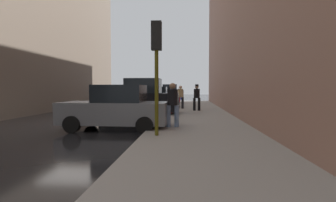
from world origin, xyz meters
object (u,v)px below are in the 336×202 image
(parked_silver_sedan, at_px, (153,98))
(fire_hydrant, at_px, (170,108))
(traffic_light, at_px, (157,53))
(pedestrian_with_fedora, at_px, (197,96))
(parked_black_suv, at_px, (141,99))
(parked_white_van, at_px, (169,93))
(pedestrian_in_tan_coat, at_px, (180,96))
(pedestrian_in_jeans, at_px, (173,102))
(parked_red_hatchback, at_px, (160,96))
(parked_blue_sedan, at_px, (165,95))
(parked_gray_coupe, at_px, (116,109))

(parked_silver_sedan, bearing_deg, fire_hydrant, -72.58)
(traffic_light, distance_m, pedestrian_with_fedora, 9.80)
(parked_black_suv, distance_m, parked_white_van, 23.31)
(parked_black_suv, relative_size, pedestrian_in_tan_coat, 2.70)
(pedestrian_with_fedora, distance_m, pedestrian_in_jeans, 7.74)
(parked_red_hatchback, relative_size, traffic_light, 1.17)
(pedestrian_in_jeans, bearing_deg, parked_blue_sedan, 95.64)
(parked_red_hatchback, bearing_deg, parked_white_van, 90.00)
(parked_blue_sedan, bearing_deg, parked_gray_coupe, -90.00)
(traffic_light, height_order, pedestrian_in_tan_coat, traffic_light)
(parked_gray_coupe, relative_size, parked_white_van, 0.91)
(fire_hydrant, bearing_deg, traffic_light, -89.61)
(parked_black_suv, distance_m, parked_red_hatchback, 11.38)
(parked_blue_sedan, xyz_separation_m, pedestrian_in_jeans, (2.25, -22.82, 0.26))
(parked_black_suv, bearing_deg, pedestrian_in_jeans, -67.96)
(parked_gray_coupe, distance_m, traffic_light, 3.30)
(pedestrian_in_jeans, bearing_deg, pedestrian_in_tan_coat, 89.72)
(parked_blue_sedan, distance_m, pedestrian_with_fedora, 15.56)
(parked_red_hatchback, relative_size, parked_blue_sedan, 0.99)
(parked_silver_sedan, bearing_deg, parked_white_van, 90.00)
(parked_white_van, bearing_deg, parked_black_suv, -90.00)
(fire_hydrant, bearing_deg, parked_black_suv, 178.03)
(traffic_light, xyz_separation_m, pedestrian_in_jeans, (0.40, 1.89, -1.65))
(pedestrian_in_jeans, bearing_deg, traffic_light, -101.89)
(pedestrian_with_fedora, bearing_deg, parked_gray_coupe, -114.43)
(parked_blue_sedan, distance_m, fire_hydrant, 17.41)
(fire_hydrant, bearing_deg, parked_white_van, 94.41)
(parked_red_hatchback, height_order, fire_hydrant, parked_red_hatchback)
(parked_black_suv, distance_m, pedestrian_in_jeans, 6.00)
(parked_red_hatchback, distance_m, pedestrian_in_jeans, 17.09)
(parked_silver_sedan, relative_size, parked_white_van, 0.91)
(parked_blue_sedan, distance_m, pedestrian_in_tan_coat, 13.70)
(pedestrian_with_fedora, bearing_deg, traffic_light, -99.49)
(parked_silver_sedan, distance_m, parked_red_hatchback, 5.69)
(parked_red_hatchback, distance_m, parked_white_van, 11.93)
(pedestrian_in_jeans, bearing_deg, parked_red_hatchback, 97.57)
(parked_red_hatchback, relative_size, pedestrian_in_tan_coat, 2.47)
(pedestrian_with_fedora, bearing_deg, pedestrian_in_tan_coat, 124.58)
(parked_gray_coupe, xyz_separation_m, pedestrian_in_jeans, (2.25, -0.06, 0.26))
(pedestrian_in_tan_coat, bearing_deg, parked_red_hatchback, 106.75)
(traffic_light, distance_m, pedestrian_in_tan_coat, 11.33)
(parked_silver_sedan, bearing_deg, parked_black_suv, -90.00)
(parked_red_hatchback, distance_m, pedestrian_in_tan_coat, 7.97)
(parked_gray_coupe, bearing_deg, pedestrian_with_fedora, 65.57)
(parked_silver_sedan, distance_m, fire_hydrant, 6.04)
(parked_silver_sedan, relative_size, pedestrian_in_jeans, 2.46)
(fire_hydrant, distance_m, pedestrian_in_tan_coat, 3.89)
(parked_gray_coupe, bearing_deg, pedestrian_in_tan_coat, 76.06)
(parked_gray_coupe, height_order, parked_black_suv, parked_black_suv)
(parked_gray_coupe, distance_m, parked_black_suv, 5.51)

